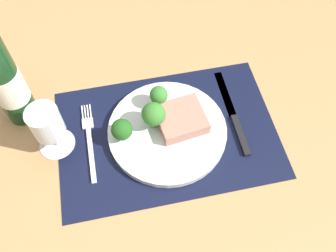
# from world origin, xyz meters

# --- Properties ---
(ground_plane) EXTENTS (1.40, 1.10, 0.03)m
(ground_plane) POSITION_xyz_m (0.00, 0.00, -0.01)
(ground_plane) COLOR tan
(placemat) EXTENTS (0.47, 0.31, 0.00)m
(placemat) POSITION_xyz_m (0.00, 0.00, 0.00)
(placemat) COLOR black
(placemat) RESTS_ON ground_plane
(plate) EXTENTS (0.25, 0.25, 0.02)m
(plate) POSITION_xyz_m (0.00, 0.00, 0.01)
(plate) COLOR silver
(plate) RESTS_ON placemat
(steak) EXTENTS (0.11, 0.10, 0.03)m
(steak) POSITION_xyz_m (0.03, 0.01, 0.03)
(steak) COLOR tan
(steak) RESTS_ON plate
(broccoli_center) EXTENTS (0.04, 0.04, 0.06)m
(broccoli_center) POSITION_xyz_m (-0.01, 0.07, 0.05)
(broccoli_center) COLOR #6B994C
(broccoli_center) RESTS_ON plate
(broccoli_near_fork) EXTENTS (0.05, 0.05, 0.07)m
(broccoli_near_fork) POSITION_xyz_m (-0.03, 0.02, 0.06)
(broccoli_near_fork) COLOR #6B994C
(broccoli_near_fork) RESTS_ON plate
(broccoli_back_left) EXTENTS (0.04, 0.04, 0.05)m
(broccoli_back_left) POSITION_xyz_m (-0.09, -0.00, 0.05)
(broccoli_back_left) COLOR #5B8942
(broccoli_back_left) RESTS_ON plate
(fork) EXTENTS (0.02, 0.19, 0.01)m
(fork) POSITION_xyz_m (-0.17, 0.01, 0.01)
(fork) COLOR silver
(fork) RESTS_ON placemat
(knife) EXTENTS (0.02, 0.23, 0.01)m
(knife) POSITION_xyz_m (0.15, 0.01, 0.01)
(knife) COLOR black
(knife) RESTS_ON placemat
(wine_bottle) EXTENTS (0.07, 0.07, 0.33)m
(wine_bottle) POSITION_xyz_m (-0.30, 0.12, 0.12)
(wine_bottle) COLOR #143819
(wine_bottle) RESTS_ON ground_plane
(wine_glass) EXTENTS (0.08, 0.08, 0.12)m
(wine_glass) POSITION_xyz_m (-0.24, 0.02, 0.08)
(wine_glass) COLOR silver
(wine_glass) RESTS_ON ground_plane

